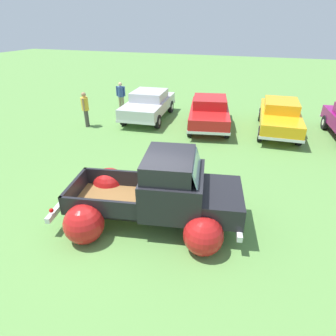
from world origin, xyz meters
The scene contains 7 objects.
ground_plane centered at (0.00, 0.00, 0.00)m, with size 80.00×80.00×0.00m, color #609347.
vintage_pickup_truck centered at (0.38, 0.07, 0.76)m, with size 4.89×3.42×1.96m.
show_car_0 centered at (-3.34, 8.10, 0.78)m, with size 2.32×4.46×1.43m.
show_car_1 centered at (-0.04, 7.79, 0.78)m, with size 2.65×4.53×1.43m.
show_car_2 centered at (3.20, 8.25, 0.78)m, with size 1.95×4.68×1.43m.
spectator_0 centered at (-5.74, 5.88, 0.96)m, with size 0.43×0.53×1.68m.
spectator_1 centered at (-5.48, 9.06, 0.90)m, with size 0.54×0.40×1.59m.
Camera 1 is at (2.44, -5.46, 4.68)m, focal length 30.04 mm.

